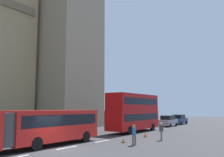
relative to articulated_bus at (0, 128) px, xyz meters
name	(u,v)px	position (x,y,z in m)	size (l,w,h in m)	color
ground_plane	(55,150)	(3.23, -1.99, -1.75)	(160.00, 160.00, 0.00)	#333335
articulated_bus	(0,128)	(0.00, 0.00, 0.00)	(18.49, 2.54, 2.90)	red
double_decker_bus	(134,111)	(18.61, 0.00, 0.96)	(9.75, 2.54, 4.90)	#B20F0F
sedan_lead	(168,121)	(30.14, -0.08, -0.83)	(4.40, 1.86, 1.85)	gray
sedan_trailing	(179,119)	(36.35, 0.17, -0.83)	(4.40, 1.86, 1.85)	navy
traffic_cone_west	(124,140)	(9.36, -4.17, -1.46)	(0.36, 0.36, 0.58)	black
traffic_cone_middle	(145,134)	(14.30, -3.82, -1.46)	(0.36, 0.36, 0.58)	black
pedestrian_near_cones	(134,134)	(8.61, -5.68, -0.83)	(0.46, 0.44, 1.69)	#726651
pedestrian_by_kerb	(161,131)	(12.88, -6.28, -0.83)	(0.38, 0.46, 1.69)	#726651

